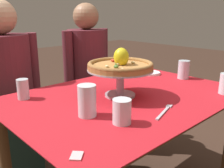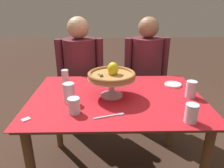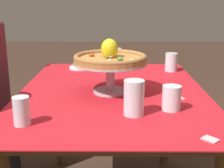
{
  "view_description": "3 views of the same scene",
  "coord_description": "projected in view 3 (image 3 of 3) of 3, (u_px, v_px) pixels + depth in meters",
  "views": [
    {
      "loc": [
        -0.95,
        -0.9,
        1.15
      ],
      "look_at": [
        -0.05,
        0.06,
        0.78
      ],
      "focal_mm": 40.4,
      "sensor_mm": 36.0,
      "label": 1
    },
    {
      "loc": [
        -0.06,
        -1.43,
        1.38
      ],
      "look_at": [
        -0.03,
        0.03,
        0.81
      ],
      "focal_mm": 34.29,
      "sensor_mm": 36.0,
      "label": 2
    },
    {
      "loc": [
        -1.47,
        -0.01,
        1.16
      ],
      "look_at": [
        0.0,
        0.0,
        0.75
      ],
      "focal_mm": 49.88,
      "sensor_mm": 36.0,
      "label": 3
    }
  ],
  "objects": [
    {
      "name": "pizza",
      "position": [
        110.0,
        57.0,
        1.45
      ],
      "size": [
        0.34,
        0.34,
        0.11
      ],
      "color": "#AD753D",
      "rests_on": "pizza_stand"
    },
    {
      "name": "water_glass_front_right",
      "position": [
        171.0,
        63.0,
        1.92
      ],
      "size": [
        0.08,
        0.08,
        0.11
      ],
      "color": "silver",
      "rests_on": "dining_table"
    },
    {
      "name": "water_glass_side_right",
      "position": [
        116.0,
        59.0,
        2.04
      ],
      "size": [
        0.08,
        0.08,
        0.12
      ],
      "color": "silver",
      "rests_on": "dining_table"
    },
    {
      "name": "side_plate",
      "position": [
        80.0,
        67.0,
        2.0
      ],
      "size": [
        0.14,
        0.14,
        0.02
      ],
      "color": "white",
      "rests_on": "dining_table"
    },
    {
      "name": "water_glass_side_left",
      "position": [
        134.0,
        100.0,
        1.2
      ],
      "size": [
        0.08,
        0.08,
        0.14
      ],
      "color": "silver",
      "rests_on": "dining_table"
    },
    {
      "name": "water_glass_front_left",
      "position": [
        171.0,
        100.0,
        1.25
      ],
      "size": [
        0.08,
        0.08,
        0.1
      ],
      "color": "silver",
      "rests_on": "dining_table"
    },
    {
      "name": "sugar_packet",
      "position": [
        210.0,
        139.0,
        1.0
      ],
      "size": [
        0.06,
        0.06,
        0.0
      ],
      "primitive_type": "cube",
      "rotation": [
        0.0,
        0.0,
        0.74
      ],
      "color": "beige",
      "rests_on": "dining_table"
    },
    {
      "name": "pizza_stand",
      "position": [
        110.0,
        71.0,
        1.47
      ],
      "size": [
        0.35,
        0.35,
        0.15
      ],
      "color": "#B7B7C1",
      "rests_on": "dining_table"
    },
    {
      "name": "water_glass_back_left",
      "position": [
        22.0,
        112.0,
        1.11
      ],
      "size": [
        0.06,
        0.06,
        0.1
      ],
      "color": "silver",
      "rests_on": "dining_table"
    },
    {
      "name": "dining_table",
      "position": [
        113.0,
        110.0,
        1.56
      ],
      "size": [
        1.26,
        0.9,
        0.72
      ],
      "color": "brown",
      "rests_on": "ground"
    },
    {
      "name": "dinner_fork",
      "position": [
        172.0,
        93.0,
        1.49
      ],
      "size": [
        0.19,
        0.08,
        0.01
      ],
      "color": "#B7B7C1",
      "rests_on": "dining_table"
    }
  ]
}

